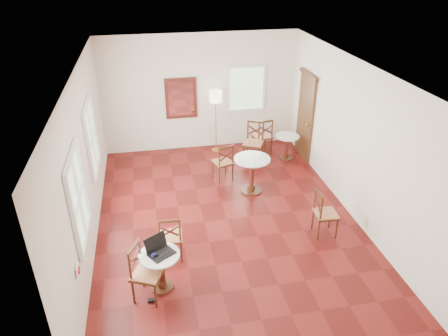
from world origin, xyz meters
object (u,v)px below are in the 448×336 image
object	(u,v)px
laptop	(159,249)
power_adapter	(151,300)
chair_mid_a	(223,162)
cafe_table_near	(160,267)
mouse	(158,256)
chair_near_b	(146,273)
chair_mid_b	(325,214)
chair_back_a	(263,136)
floor_lamp	(216,101)
cafe_table_mid	(252,171)
water_glass	(155,248)
chair_back_b	(254,142)
chair_near_a	(170,237)
cafe_table_back	(287,145)
navy_mug	(154,256)

from	to	relation	value
laptop	power_adapter	bearing A→B (deg)	-153.58
chair_mid_a	laptop	distance (m)	3.57
cafe_table_near	mouse	distance (m)	0.28
cafe_table_near	laptop	size ratio (longest dim) A/B	1.39
chair_near_b	laptop	size ratio (longest dim) A/B	1.98
laptop	chair_mid_b	bearing A→B (deg)	-18.24
mouse	power_adapter	world-z (taller)	mouse
cafe_table_near	chair_back_a	size ratio (longest dim) A/B	0.69
floor_lamp	power_adapter	xyz separation A→B (m)	(-1.90, -5.06, -1.37)
cafe_table_mid	water_glass	xyz separation A→B (m)	(-2.16, -2.48, 0.21)
laptop	power_adapter	distance (m)	0.80
chair_mid_b	mouse	size ratio (longest dim) A/B	10.21
cafe_table_mid	water_glass	bearing A→B (deg)	-131.06
chair_mid_a	chair_back_b	world-z (taller)	chair_back_b
chair_mid_b	laptop	world-z (taller)	laptop
chair_back_a	water_glass	distance (m)	5.21
cafe_table_near	chair_near_a	xyz separation A→B (m)	(0.21, 0.70, 0.03)
cafe_table_near	mouse	size ratio (longest dim) A/B	7.54
floor_lamp	chair_near_a	bearing A→B (deg)	-110.28
water_glass	chair_near_b	bearing A→B (deg)	-125.57
laptop	mouse	xyz separation A→B (m)	(-0.02, -0.10, -0.05)
chair_near_b	chair_back_b	size ratio (longest dim) A/B	0.93
cafe_table_near	water_glass	world-z (taller)	water_glass
cafe_table_near	chair_near_a	bearing A→B (deg)	73.16
floor_lamp	cafe_table_near	bearing A→B (deg)	-109.79
chair_back_b	cafe_table_near	bearing A→B (deg)	-95.29
cafe_table_back	chair_back_b	world-z (taller)	chair_back_b
cafe_table_back	mouse	size ratio (longest dim) A/B	7.11
cafe_table_mid	mouse	xyz separation A→B (m)	(-2.13, -2.63, 0.18)
mouse	navy_mug	xyz separation A→B (m)	(-0.06, -0.01, 0.02)
chair_back_a	chair_back_b	xyz separation A→B (m)	(-0.33, -0.37, 0.02)
cafe_table_back	water_glass	distance (m)	5.21
cafe_table_near	chair_back_b	bearing A→B (deg)	57.77
chair_near_b	water_glass	size ratio (longest dim) A/B	8.98
cafe_table_back	mouse	distance (m)	5.30
cafe_table_mid	laptop	bearing A→B (deg)	-129.86
water_glass	cafe_table_back	bearing A→B (deg)	48.51
cafe_table_back	power_adapter	xyz separation A→B (m)	(-3.58, -4.25, -0.37)
chair_back_b	chair_mid_b	bearing A→B (deg)	-53.78
chair_back_a	navy_mug	xyz separation A→B (m)	(-2.95, -4.46, 0.22)
laptop	chair_near_a	bearing A→B (deg)	39.58
chair_back_b	power_adapter	size ratio (longest dim) A/B	9.63
cafe_table_back	chair_near_b	size ratio (longest dim) A/B	0.67
floor_lamp	navy_mug	distance (m)	5.22
power_adapter	chair_mid_b	bearing A→B (deg)	18.87
navy_mug	cafe_table_back	bearing A→B (deg)	49.41
cafe_table_near	mouse	bearing A→B (deg)	-107.33
mouse	power_adapter	size ratio (longest dim) A/B	0.84
cafe_table_near	water_glass	distance (m)	0.33
floor_lamp	cafe_table_back	bearing A→B (deg)	-25.77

